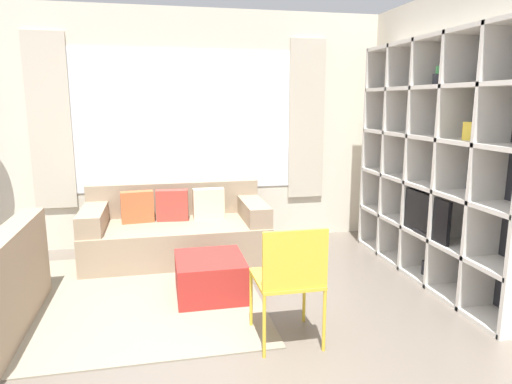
# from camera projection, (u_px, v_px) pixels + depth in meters

# --- Properties ---
(wall_back) EXTENTS (5.88, 0.11, 2.70)m
(wall_back) POSITION_uv_depth(u_px,v_px,m) (185.00, 129.00, 5.30)
(wall_back) COLOR beige
(wall_back) RESTS_ON ground_plane
(wall_right) EXTENTS (0.07, 4.14, 2.70)m
(wall_right) POSITION_uv_depth(u_px,v_px,m) (446.00, 136.00, 4.35)
(wall_right) COLOR beige
(wall_right) RESTS_ON ground_plane
(area_rug) EXTENTS (2.53, 2.19, 0.01)m
(area_rug) POSITION_uv_depth(u_px,v_px,m) (110.00, 298.00, 3.93)
(area_rug) COLOR gray
(area_rug) RESTS_ON ground_plane
(shelving_unit) EXTENTS (0.34, 2.38, 2.25)m
(shelving_unit) POSITION_uv_depth(u_px,v_px,m) (438.00, 163.00, 4.20)
(shelving_unit) COLOR #232328
(shelving_unit) RESTS_ON ground_plane
(couch_main) EXTENTS (1.92, 0.97, 0.77)m
(couch_main) POSITION_uv_depth(u_px,v_px,m) (176.00, 230.00, 4.98)
(couch_main) COLOR gray
(couch_main) RESTS_ON ground_plane
(ottoman) EXTENTS (0.58, 0.62, 0.35)m
(ottoman) POSITION_uv_depth(u_px,v_px,m) (210.00, 277.00, 3.97)
(ottoman) COLOR #A82823
(ottoman) RESTS_ON ground_plane
(folding_chair) EXTENTS (0.44, 0.46, 0.86)m
(folding_chair) POSITION_uv_depth(u_px,v_px,m) (290.00, 275.00, 3.10)
(folding_chair) COLOR gold
(folding_chair) RESTS_ON ground_plane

